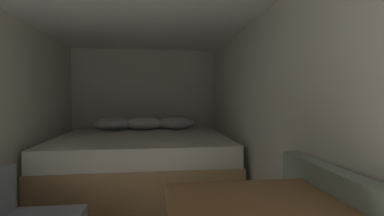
% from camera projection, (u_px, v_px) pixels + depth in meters
% --- Properties ---
extents(wall_back, '(2.32, 0.05, 1.95)m').
position_uv_depth(wall_back, '(145.00, 111.00, 4.46)').
color(wall_back, silver).
rests_on(wall_back, ground).
extents(wall_right, '(0.05, 4.64, 1.95)m').
position_uv_depth(wall_right, '(275.00, 126.00, 2.29)').
color(wall_right, silver).
rests_on(wall_right, ground).
extents(bed, '(2.10, 1.81, 0.91)m').
position_uv_depth(bed, '(143.00, 163.00, 3.54)').
color(bed, tan).
rests_on(bed, ground).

